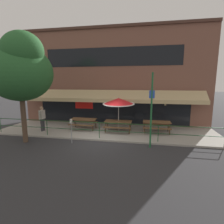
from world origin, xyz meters
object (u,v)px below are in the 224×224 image
object	(u,v)px
pedestrian_walking	(42,117)
street_tree_curbside	(20,69)
patio_umbrella_centre	(119,101)
picnic_table_right	(157,124)
parking_meter_near	(71,124)
street_sign_pole	(151,110)
picnic_table_left	(83,121)
picnic_table_centre	(118,123)

from	to	relation	value
pedestrian_walking	street_tree_curbside	size ratio (longest dim) A/B	0.28
patio_umbrella_centre	pedestrian_walking	bearing A→B (deg)	-170.60
picnic_table_right	pedestrian_walking	distance (m)	7.81
patio_umbrella_centre	picnic_table_right	bearing A→B (deg)	3.52
parking_meter_near	street_sign_pole	distance (m)	4.46
picnic_table_left	picnic_table_right	bearing A→B (deg)	0.85
pedestrian_walking	parking_meter_near	distance (m)	3.37
picnic_table_left	parking_meter_near	xyz separation A→B (m)	(0.25, -2.68, 0.44)
picnic_table_left	parking_meter_near	bearing A→B (deg)	-84.66
street_tree_curbside	parking_meter_near	bearing A→B (deg)	7.36
picnic_table_centre	street_sign_pole	world-z (taller)	street_sign_pole
picnic_table_left	parking_meter_near	distance (m)	2.72
picnic_table_left	street_sign_pole	distance (m)	5.42
patio_umbrella_centre	picnic_table_centre	bearing A→B (deg)	-90.00
picnic_table_centre	street_tree_curbside	bearing A→B (deg)	-150.51
pedestrian_walking	picnic_table_right	bearing A→B (deg)	7.48
street_sign_pole	picnic_table_left	bearing A→B (deg)	151.60
patio_umbrella_centre	street_sign_pole	world-z (taller)	street_sign_pole
patio_umbrella_centre	street_tree_curbside	world-z (taller)	street_tree_curbside
street_tree_curbside	pedestrian_walking	bearing A→B (deg)	96.61
patio_umbrella_centre	pedestrian_walking	distance (m)	5.38
pedestrian_walking	parking_meter_near	bearing A→B (deg)	-30.99
picnic_table_left	street_tree_curbside	bearing A→B (deg)	-128.48
picnic_table_right	street_tree_curbside	size ratio (longest dim) A/B	0.30
picnic_table_centre	pedestrian_walking	size ratio (longest dim) A/B	1.05
picnic_table_centre	patio_umbrella_centre	distance (m)	1.48
picnic_table_centre	pedestrian_walking	xyz separation A→B (m)	(-5.19, -0.72, 0.35)
picnic_table_centre	patio_umbrella_centre	xyz separation A→B (m)	(0.00, 0.14, 1.47)
patio_umbrella_centre	pedestrian_walking	size ratio (longest dim) A/B	1.39
parking_meter_near	patio_umbrella_centre	bearing A→B (deg)	48.45
picnic_table_right	pedestrian_walking	xyz separation A→B (m)	(-7.74, -1.02, 0.35)
picnic_table_left	pedestrian_walking	world-z (taller)	pedestrian_walking
picnic_table_left	patio_umbrella_centre	bearing A→B (deg)	-1.83
patio_umbrella_centre	street_sign_pole	bearing A→B (deg)	-49.38
parking_meter_near	street_tree_curbside	distance (m)	4.00
patio_umbrella_centre	street_sign_pole	distance (m)	3.19
patio_umbrella_centre	street_tree_curbside	xyz separation A→B (m)	(-4.95, -2.94, 1.95)
picnic_table_left	street_sign_pole	size ratio (longest dim) A/B	0.46
picnic_table_right	picnic_table_centre	bearing A→B (deg)	-173.40
picnic_table_left	picnic_table_centre	world-z (taller)	same
picnic_table_centre	street_sign_pole	size ratio (longest dim) A/B	0.46
patio_umbrella_centre	street_sign_pole	size ratio (longest dim) A/B	0.60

